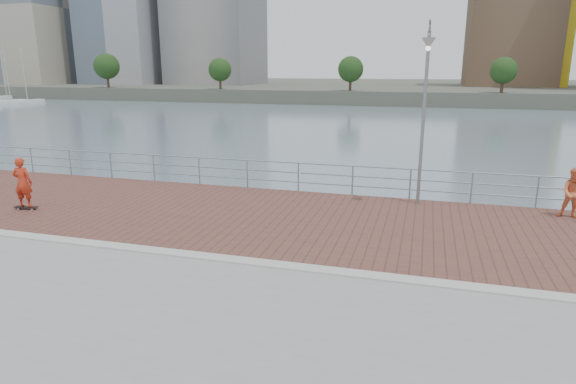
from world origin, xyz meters
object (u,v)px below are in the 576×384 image
(guardrail, at_px, (325,175))
(skateboarder, at_px, (23,182))
(street_lamp, at_px, (426,84))
(bystander, at_px, (574,194))

(guardrail, height_order, skateboarder, skateboarder)
(street_lamp, relative_size, bystander, 3.66)
(guardrail, height_order, bystander, bystander)
(skateboarder, bearing_deg, guardrail, -164.65)
(guardrail, bearing_deg, street_lamp, -15.23)
(street_lamp, bearing_deg, bystander, 0.10)
(street_lamp, xyz_separation_m, skateboarder, (-12.45, -3.92, -3.14))
(guardrail, relative_size, street_lamp, 6.81)
(street_lamp, relative_size, skateboarder, 3.46)
(guardrail, bearing_deg, bystander, -6.48)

